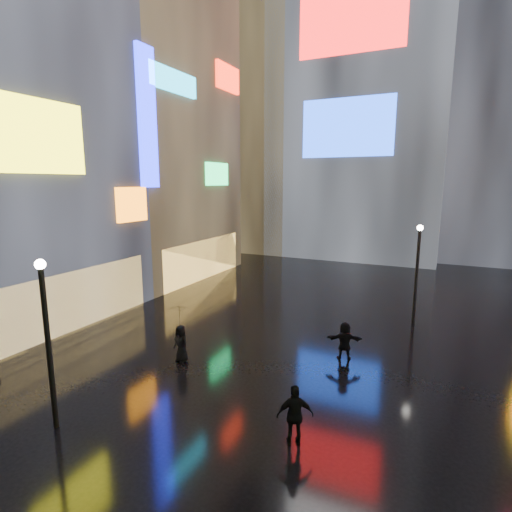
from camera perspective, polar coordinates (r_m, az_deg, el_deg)
The scene contains 11 objects.
ground at distance 21.33m, azimuth 9.39°, elevation -9.69°, with size 140.00×140.00×0.00m, color black.
building_left_far at distance 33.30m, azimuth -15.31°, elevation 16.49°, with size 10.28×12.00×22.00m.
tower_main at distance 46.15m, azimuth 15.59°, elevation 27.44°, with size 16.00×14.20×42.00m.
tower_flank_right at distance 46.46m, azimuth 31.60°, elevation 21.09°, with size 12.00×12.00×34.00m, color black.
tower_flank_left at distance 45.96m, azimuth 0.29°, elevation 17.65°, with size 10.00×10.00×26.00m, color black.
lamp_near at distance 13.28m, azimuth -27.65°, elevation -9.99°, with size 0.30×0.30×5.20m.
lamp_far at distance 22.04m, azimuth 22.02°, elevation -1.70°, with size 0.30×0.30×5.20m.
pedestrian_3 at distance 12.10m, azimuth 5.61°, elevation -21.68°, with size 1.04×0.43×1.77m, color black.
pedestrian_4 at distance 17.12m, azimuth -10.65°, elevation -12.16°, with size 0.75×0.49×1.54m, color black.
pedestrian_5 at distance 17.38m, azimuth 12.55°, elevation -11.76°, with size 1.50×0.48×1.61m, color black.
umbrella_2 at distance 16.70m, azimuth -10.79°, elevation -8.38°, with size 0.92×0.93×0.84m, color black.
Camera 1 is at (5.36, 0.70, 7.33)m, focal length 28.00 mm.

